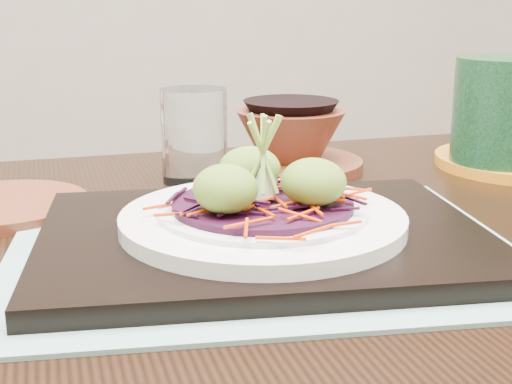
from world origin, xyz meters
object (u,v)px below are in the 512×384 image
object	(u,v)px
serving_tray	(263,237)
terracotta_side_plate	(3,206)
white_plate	(263,219)
water_glass	(194,136)
green_jar	(503,116)
terracotta_bowl_set	(290,143)
dining_table	(265,346)

from	to	relation	value
serving_tray	terracotta_side_plate	size ratio (longest dim) A/B	2.22
white_plate	water_glass	xyz separation A→B (m)	(-0.01, 0.25, 0.03)
green_jar	white_plate	bearing A→B (deg)	-152.76
white_plate	green_jar	bearing A→B (deg)	27.24
terracotta_bowl_set	green_jar	bearing A→B (deg)	-18.22
terracotta_side_plate	terracotta_bowl_set	xyz separation A→B (m)	(0.34, 0.09, 0.03)
terracotta_side_plate	terracotta_bowl_set	size ratio (longest dim) A/B	0.91
terracotta_bowl_set	green_jar	size ratio (longest dim) A/B	1.33
terracotta_side_plate	terracotta_bowl_set	distance (m)	0.35
white_plate	green_jar	size ratio (longest dim) A/B	1.74
dining_table	terracotta_side_plate	distance (m)	0.30
serving_tray	green_jar	size ratio (longest dim) A/B	2.67
serving_tray	white_plate	distance (m)	0.02
dining_table	terracotta_bowl_set	size ratio (longest dim) A/B	6.58
serving_tray	terracotta_side_plate	bearing A→B (deg)	147.82
dining_table	terracotta_side_plate	world-z (taller)	terracotta_side_plate
serving_tray	white_plate	xyz separation A→B (m)	(0.00, 0.00, 0.02)
dining_table	white_plate	size ratio (longest dim) A/B	5.03
water_glass	terracotta_side_plate	bearing A→B (deg)	-163.09
dining_table	green_jar	bearing A→B (deg)	25.40
dining_table	green_jar	xyz separation A→B (m)	(0.36, 0.17, 0.17)
water_glass	green_jar	xyz separation A→B (m)	(0.37, -0.06, 0.02)
dining_table	water_glass	xyz separation A→B (m)	(-0.01, 0.23, 0.16)
serving_tray	white_plate	world-z (taller)	white_plate
serving_tray	terracotta_bowl_set	distance (m)	0.30
white_plate	green_jar	world-z (taller)	green_jar
white_plate	dining_table	bearing A→B (deg)	65.97
terracotta_bowl_set	green_jar	world-z (taller)	green_jar
terracotta_side_plate	terracotta_bowl_set	bearing A→B (deg)	14.11
dining_table	water_glass	bearing A→B (deg)	93.07
white_plate	water_glass	size ratio (longest dim) A/B	2.23
terracotta_bowl_set	green_jar	distance (m)	0.26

